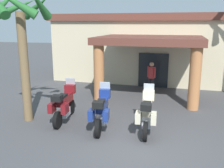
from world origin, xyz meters
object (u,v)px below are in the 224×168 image
motorcycle_blue (102,111)px  motorcycle_cream (147,113)px  motel_building (158,47)px  palm_tree_roadside (20,24)px  pedestrian (151,75)px  motorcycle_maroon (64,105)px

motorcycle_blue → motorcycle_cream: size_ratio=1.00×
motel_building → palm_tree_roadside: bearing=-114.1°
motorcycle_cream → pedestrian: bearing=1.1°
motorcycle_maroon → motorcycle_cream: 3.33m
palm_tree_roadside → pedestrian: bearing=48.9°
motel_building → motorcycle_cream: size_ratio=6.46×
motel_building → pedestrian: size_ratio=8.02×
motel_building → palm_tree_roadside: size_ratio=2.76×
palm_tree_roadside → motorcycle_maroon: bearing=8.3°
pedestrian → palm_tree_roadside: (-4.54, -5.21, 2.79)m
motorcycle_blue → pedestrian: (1.36, 5.36, 0.34)m
motorcycle_blue → pedestrian: bearing=-20.4°
motorcycle_blue → pedestrian: size_ratio=1.24×
motorcycle_maroon → palm_tree_roadside: palm_tree_roadside is taller
motorcycle_blue → palm_tree_roadside: (-3.19, 0.15, 3.13)m
palm_tree_roadside → motel_building: bearing=63.8°
motel_building → palm_tree_roadside: 10.60m
motorcycle_maroon → pedestrian: pedestrian is taller
motel_building → motorcycle_cream: motel_building is taller
motorcycle_maroon → palm_tree_roadside: bearing=94.4°
pedestrian → motorcycle_maroon: bearing=177.3°
palm_tree_roadside → motorcycle_blue: bearing=-2.7°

